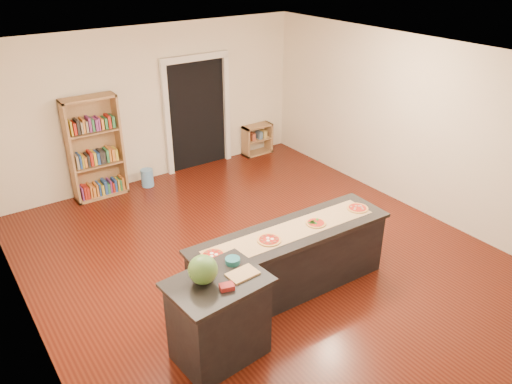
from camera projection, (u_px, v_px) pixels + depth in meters
room at (265, 170)px, 6.46m from camera, size 6.00×7.00×2.80m
doorway at (197, 108)px, 9.54m from camera, size 1.40×0.09×2.21m
kitchen_island at (290, 261)px, 6.30m from camera, size 2.68×0.72×0.88m
side_counter at (219, 319)px, 5.25m from camera, size 1.00×0.73×0.99m
bookshelf at (95, 148)px, 8.49m from camera, size 0.90×0.32×1.79m
low_shelf at (257, 139)px, 10.50m from camera, size 0.63×0.27×0.63m
waste_bin at (147, 178)px, 9.16m from camera, size 0.22×0.22×0.33m
kraft_paper at (291, 231)px, 6.10m from camera, size 2.33×0.49×0.00m
watermelon at (203, 270)px, 4.94m from camera, size 0.30×0.30×0.30m
cutting_board at (243, 274)px, 5.11m from camera, size 0.32×0.23×0.02m
package_red at (227, 287)px, 4.90m from camera, size 0.16×0.14×0.05m
package_teal at (233, 261)px, 5.29m from camera, size 0.16×0.16×0.06m
pizza_a at (213, 255)px, 5.60m from camera, size 0.29×0.29×0.02m
pizza_b at (269, 240)px, 5.89m from camera, size 0.29×0.29×0.02m
pizza_c at (316, 223)px, 6.24m from camera, size 0.25×0.25×0.02m
pizza_d at (358, 208)px, 6.59m from camera, size 0.26×0.26×0.02m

